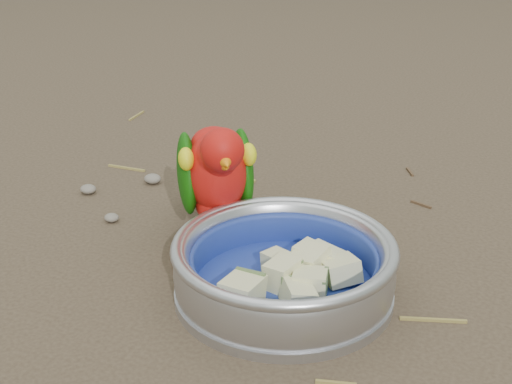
% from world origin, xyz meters
% --- Properties ---
extents(ground, '(60.00, 60.00, 0.00)m').
position_xyz_m(ground, '(0.00, 0.00, 0.00)').
color(ground, '#453829').
extents(food_bowl, '(0.22, 0.22, 0.02)m').
position_xyz_m(food_bowl, '(0.03, 0.00, 0.01)').
color(food_bowl, '#B2B2BA').
rests_on(food_bowl, ground).
extents(bowl_wall, '(0.22, 0.22, 0.04)m').
position_xyz_m(bowl_wall, '(0.03, 0.00, 0.04)').
color(bowl_wall, '#B2B2BA').
rests_on(bowl_wall, food_bowl).
extents(fruit_wedges, '(0.13, 0.13, 0.03)m').
position_xyz_m(fruit_wedges, '(0.03, 0.00, 0.03)').
color(fruit_wedges, beige).
rests_on(fruit_wedges, food_bowl).
extents(lory_parrot, '(0.17, 0.20, 0.15)m').
position_xyz_m(lory_parrot, '(-0.08, 0.08, 0.07)').
color(lory_parrot, '#B3110D').
rests_on(lory_parrot, ground).
extents(ground_debris, '(0.90, 0.80, 0.01)m').
position_xyz_m(ground_debris, '(0.00, 0.03, 0.00)').
color(ground_debris, olive).
rests_on(ground_debris, ground).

